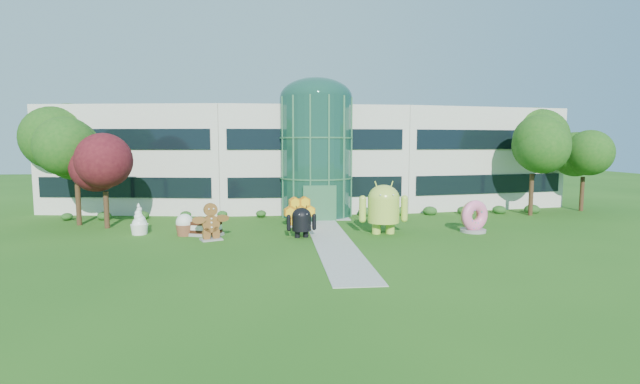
{
  "coord_description": "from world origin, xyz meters",
  "views": [
    {
      "loc": [
        -3.67,
        -26.67,
        6.05
      ],
      "look_at": [
        -0.29,
        6.0,
        2.6
      ],
      "focal_mm": 26.0,
      "sensor_mm": 36.0,
      "label": 1
    }
  ],
  "objects_px": {
    "android_black": "(302,220)",
    "android_green": "(384,205)",
    "gingerbread": "(211,221)",
    "donut": "(473,216)"
  },
  "relations": [
    {
      "from": "android_green",
      "to": "gingerbread",
      "type": "height_order",
      "value": "android_green"
    },
    {
      "from": "donut",
      "to": "gingerbread",
      "type": "relative_size",
      "value": 0.87
    },
    {
      "from": "android_black",
      "to": "android_green",
      "type": "bearing_deg",
      "value": -0.13
    },
    {
      "from": "donut",
      "to": "android_black",
      "type": "bearing_deg",
      "value": 165.05
    },
    {
      "from": "android_black",
      "to": "donut",
      "type": "bearing_deg",
      "value": -4.38
    },
    {
      "from": "android_black",
      "to": "gingerbread",
      "type": "xyz_separation_m",
      "value": [
        -5.7,
        -0.24,
        0.05
      ]
    },
    {
      "from": "android_green",
      "to": "gingerbread",
      "type": "relative_size",
      "value": 1.51
    },
    {
      "from": "android_green",
      "to": "gingerbread",
      "type": "distance_m",
      "value": 11.33
    },
    {
      "from": "gingerbread",
      "to": "android_black",
      "type": "bearing_deg",
      "value": -20.51
    },
    {
      "from": "android_green",
      "to": "android_black",
      "type": "xyz_separation_m",
      "value": [
        -5.56,
        -0.71,
        -0.8
      ]
    }
  ]
}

